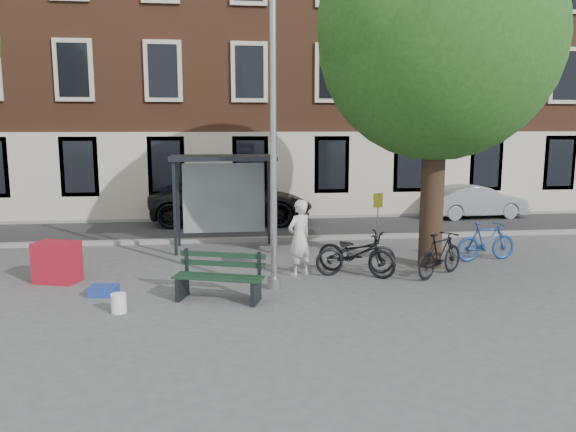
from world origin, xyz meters
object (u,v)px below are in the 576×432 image
Objects in this scene: bike_d at (440,254)px; red_stand at (57,262)px; bus_shelter at (238,181)px; car_silver at (475,201)px; car_dark at (232,201)px; painter at (299,238)px; lamppost at (273,157)px; bench at (219,279)px; notice_sign at (378,212)px; bike_c at (356,253)px; bike_a at (356,253)px; bike_b at (486,241)px.

bike_d is 1.90× the size of red_stand.
red_stand is (-8.58, 0.55, -0.06)m from bike_d.
car_silver is (9.02, 4.29, -1.30)m from bus_shelter.
car_dark is 8.34m from red_stand.
lamppost is at bearing 21.07° from painter.
notice_sign reaches higher than bench.
red_stand is (-6.70, 0.18, -0.07)m from bike_c.
red_stand is (-6.70, 0.16, -0.05)m from bike_a.
painter is 0.93× the size of bike_a.
painter is (0.68, 1.00, -1.90)m from lamppost.
bike_b reaches higher than bench.
bike_a is 9.84m from car_silver.
painter is at bearing 55.66° from lamppost.
bike_c is 0.34× the size of car_dark.
painter is at bearing 46.19° from bike_d.
bike_a is at bearing -50.51° from bus_shelter.
car_dark is (-0.70, 8.40, -1.99)m from lamppost.
painter reaches higher than red_stand.
painter reaches higher than notice_sign.
bus_shelter is at bearing 137.18° from notice_sign.
lamppost is 3.16m from bike_c.
bike_c is (1.32, -0.09, -0.37)m from painter.
bike_c is 6.71m from red_stand.
notice_sign is (3.70, -5.71, 0.38)m from car_dark.
bus_shelter is 3.17× the size of red_stand.
lamppost reaches higher than car_silver.
bike_d is 2.41m from notice_sign.
car_dark is at bearing 105.55° from bench.
car_silver is (9.55, 9.03, 0.20)m from bench.
red_stand is (-5.39, 0.09, -0.44)m from painter.
bike_a and bike_b have the same top height.
car_dark is 3.40× the size of notice_sign.
bike_c is 1.91m from bike_d.
bike_a reaches higher than bench.
lamppost is 5.36m from red_stand.
notice_sign is at bearing 64.14° from bike_b.
red_stand is at bearing 85.37° from bike_a.
lamppost is at bearing 154.19° from bike_c.
painter is 2.49m from bench.
bench is 1.11× the size of notice_sign.
bike_c is 1.17× the size of notice_sign.
painter is 0.31× the size of car_dark.
lamppost is 1.62× the size of car_silver.
bike_d is at bearing -105.19° from bike_a.
notice_sign reaches higher than bike_c.
notice_sign is (-5.41, -5.71, 0.55)m from car_silver.
notice_sign is (4.14, 3.32, 0.75)m from bench.
lamppost is 6.36m from bike_b.
painter is 7.53m from car_dark.
painter is at bearing -67.42° from bus_shelter.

